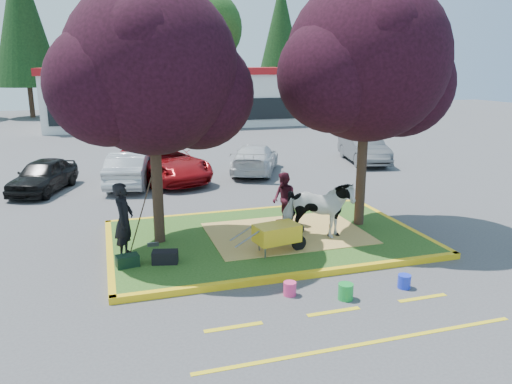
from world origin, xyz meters
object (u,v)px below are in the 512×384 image
object	(u,v)px
calf	(282,231)
car_silver	(131,168)
handler	(124,220)
bucket_blue	(404,281)
bucket_green	(346,292)
bucket_pink	(290,289)
car_black	(43,175)
wheelbarrow	(277,234)
cow	(318,210)

from	to	relation	value
calf	car_silver	world-z (taller)	car_silver
handler	car_silver	distance (m)	8.14
calf	bucket_blue	world-z (taller)	calf
bucket_green	bucket_blue	size ratio (longest dim) A/B	1.13
handler	car_silver	world-z (taller)	handler
calf	bucket_pink	xyz separation A→B (m)	(-0.88, -2.92, -0.22)
calf	bucket_pink	bearing A→B (deg)	-116.20
handler	bucket_pink	distance (m)	4.35
bucket_green	car_black	distance (m)	13.22
wheelbarrow	bucket_green	size ratio (longest dim) A/B	5.77
calf	car_black	bearing A→B (deg)	120.30
car_black	bucket_pink	bearing A→B (deg)	-41.67
handler	car_silver	xyz separation A→B (m)	(0.61, 8.11, -0.38)
bucket_green	bucket_pink	bearing A→B (deg)	153.73
handler	bucket_green	size ratio (longest dim) A/B	5.45
wheelbarrow	bucket_blue	world-z (taller)	wheelbarrow
handler	calf	bearing A→B (deg)	-69.41
bucket_pink	bucket_blue	size ratio (longest dim) A/B	0.98
bucket_pink	bucket_blue	distance (m)	2.49
wheelbarrow	handler	bearing A→B (deg)	155.89
wheelbarrow	cow	bearing A→B (deg)	16.91
wheelbarrow	car_black	size ratio (longest dim) A/B	0.53
handler	wheelbarrow	bearing A→B (deg)	-84.17
calf	car_black	world-z (taller)	car_black
bucket_pink	car_black	size ratio (longest dim) A/B	0.08
car_silver	cow	bearing A→B (deg)	130.25
bucket_green	cow	bearing A→B (deg)	76.48
calf	wheelbarrow	bearing A→B (deg)	-125.44
cow	calf	bearing A→B (deg)	97.60
bucket_green	wheelbarrow	bearing A→B (deg)	103.68
wheelbarrow	bucket_pink	xyz separation A→B (m)	(-0.42, -1.98, -0.50)
bucket_pink	car_silver	size ratio (longest dim) A/B	0.07
bucket_green	car_silver	world-z (taller)	car_silver
cow	wheelbarrow	bearing A→B (deg)	139.50
wheelbarrow	bucket_pink	distance (m)	2.08
handler	bucket_blue	distance (m)	6.54
cow	calf	xyz separation A→B (m)	(-0.91, 0.24, -0.57)
car_black	calf	bearing A→B (deg)	-29.73
wheelbarrow	car_black	xyz separation A→B (m)	(-6.15, 8.87, -0.03)
bucket_blue	car_black	bearing A→B (deg)	126.10
calf	bucket_blue	xyz separation A→B (m)	(1.59, -3.31, -0.21)
handler	bucket_blue	world-z (taller)	handler
cow	car_black	size ratio (longest dim) A/B	0.51
cow	bucket_pink	size ratio (longest dim) A/B	6.44
wheelbarrow	car_silver	distance (m)	9.46
car_silver	calf	bearing A→B (deg)	125.68
bucket_green	car_silver	bearing A→B (deg)	107.23
bucket_pink	calf	bearing A→B (deg)	73.29
bucket_blue	car_silver	size ratio (longest dim) A/B	0.07
bucket_blue	car_black	size ratio (longest dim) A/B	0.08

